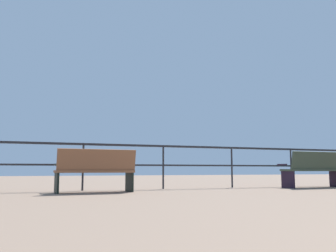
% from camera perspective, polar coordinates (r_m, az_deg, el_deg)
% --- Properties ---
extents(pier_railing, '(20.95, 0.05, 1.05)m').
position_cam_1_polar(pier_railing, '(9.22, 4.81, -4.84)').
color(pier_railing, '#252529').
rests_on(pier_railing, ground_plane).
extents(bench_near_left, '(1.57, 0.74, 0.86)m').
position_cam_1_polar(bench_near_left, '(7.55, -11.19, -6.59)').
color(bench_near_left, brown).
rests_on(bench_near_left, ground_plane).
extents(bench_near_right, '(1.75, 0.73, 0.91)m').
position_cam_1_polar(bench_near_right, '(10.18, 21.93, -6.05)').
color(bench_near_right, '#374333').
rests_on(bench_near_right, ground_plane).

